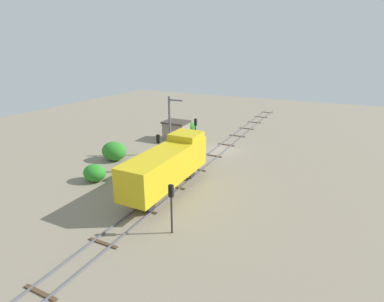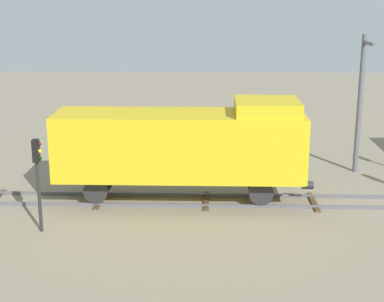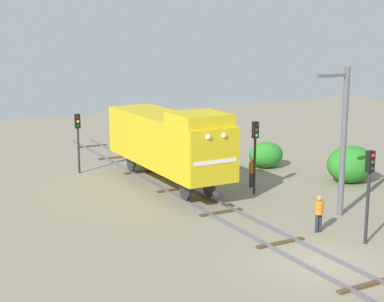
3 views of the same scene
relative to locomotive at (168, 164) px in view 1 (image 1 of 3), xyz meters
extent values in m
plane|color=gray|center=(0.00, -13.28, -2.77)|extent=(90.00, 90.00, 0.00)
cube|color=#595960|center=(-0.72, -13.28, -2.69)|extent=(0.10, 58.86, 0.16)
cube|color=#595960|center=(0.72, -13.28, -2.69)|extent=(0.10, 58.86, 0.16)
cube|color=#4C3823|center=(0.00, -40.26, -2.73)|extent=(2.40, 0.24, 0.09)
cube|color=#4C3823|center=(0.00, -35.36, -2.73)|extent=(2.40, 0.24, 0.09)
cube|color=#4C3823|center=(0.00, -30.45, -2.73)|extent=(2.40, 0.24, 0.09)
cube|color=#4C3823|center=(0.00, -25.55, -2.73)|extent=(2.40, 0.24, 0.09)
cube|color=#4C3823|center=(0.00, -20.64, -2.73)|extent=(2.40, 0.24, 0.09)
cube|color=#4C3823|center=(0.00, -15.74, -2.73)|extent=(2.40, 0.24, 0.09)
cube|color=#4C3823|center=(0.00, -10.83, -2.73)|extent=(2.40, 0.24, 0.09)
cube|color=#4C3823|center=(0.00, -5.93, -2.73)|extent=(2.40, 0.24, 0.09)
cube|color=#4C3823|center=(0.00, -1.02, -2.73)|extent=(2.40, 0.24, 0.09)
cube|color=#4C3823|center=(0.00, 3.88, -2.73)|extent=(2.40, 0.24, 0.09)
cube|color=#4C3823|center=(0.00, 8.79, -2.73)|extent=(2.40, 0.24, 0.09)
cube|color=#4C3823|center=(0.00, 13.69, -2.73)|extent=(2.40, 0.24, 0.09)
cube|color=gold|center=(0.00, 0.24, -0.06)|extent=(2.90, 11.00, 2.90)
cube|color=gold|center=(0.00, -3.66, 1.69)|extent=(2.75, 2.80, 0.60)
cube|color=gold|center=(0.00, -5.31, -0.06)|extent=(2.84, 0.10, 2.84)
cube|color=white|center=(0.00, -5.35, -0.26)|extent=(2.46, 0.06, 0.20)
sphere|color=white|center=(-0.45, -5.36, 1.04)|extent=(0.28, 0.28, 0.28)
sphere|color=white|center=(0.45, -5.36, 1.04)|extent=(0.28, 0.28, 0.28)
cylinder|color=#262628|center=(0.00, -5.61, -1.91)|extent=(0.36, 0.50, 0.36)
cylinder|color=#262628|center=(-0.72, -3.46, -2.06)|extent=(0.18, 1.10, 1.10)
cylinder|color=#262628|center=(0.72, -3.46, -2.06)|extent=(0.18, 1.10, 1.10)
cylinder|color=#262628|center=(-0.72, 3.94, -2.06)|extent=(0.18, 1.10, 1.10)
cylinder|color=#262628|center=(0.72, 3.94, -2.06)|extent=(0.18, 1.10, 1.10)
cylinder|color=#262628|center=(3.20, -12.53, -0.75)|extent=(0.14, 0.14, 4.05)
cube|color=black|center=(3.20, -12.53, 0.83)|extent=(0.32, 0.24, 0.90)
sphere|color=red|center=(3.20, -12.67, 1.10)|extent=(0.16, 0.16, 0.16)
sphere|color=#3C3306|center=(3.20, -12.67, 0.82)|extent=(0.16, 0.16, 0.16)
sphere|color=black|center=(3.20, -12.67, 0.54)|extent=(0.16, 0.16, 0.16)
cylinder|color=#262628|center=(3.40, -3.84, -0.73)|extent=(0.14, 0.14, 4.09)
cube|color=black|center=(3.40, -3.84, 0.87)|extent=(0.32, 0.24, 0.90)
sphere|color=#390606|center=(3.40, -3.98, 1.14)|extent=(0.16, 0.16, 0.16)
sphere|color=#3C3306|center=(3.40, -3.98, 0.86)|extent=(0.16, 0.16, 0.16)
sphere|color=green|center=(3.40, -3.98, 0.58)|extent=(0.16, 0.16, 0.16)
cylinder|color=#262628|center=(-3.60, 5.60, -0.87)|extent=(0.14, 0.14, 3.81)
cube|color=black|center=(-3.60, 5.60, 0.59)|extent=(0.32, 0.24, 0.90)
sphere|color=#390606|center=(-3.60, 5.46, 0.86)|extent=(0.16, 0.16, 0.16)
sphere|color=yellow|center=(-3.60, 5.46, 0.58)|extent=(0.16, 0.16, 0.16)
sphere|color=black|center=(-3.60, 5.46, 0.30)|extent=(0.16, 0.16, 0.16)
cylinder|color=#262B38|center=(2.30, -10.43, -2.35)|extent=(0.15, 0.15, 0.85)
cylinder|color=#262B38|center=(2.50, -10.43, -2.35)|extent=(0.15, 0.15, 0.85)
cylinder|color=orange|center=(2.40, -10.43, -1.61)|extent=(0.38, 0.38, 0.62)
sphere|color=tan|center=(2.40, -10.43, -1.19)|extent=(0.23, 0.23, 0.23)
cylinder|color=#262B38|center=(4.10, -2.45, -2.35)|extent=(0.15, 0.15, 0.85)
cylinder|color=#262B38|center=(4.30, -2.45, -2.35)|extent=(0.15, 0.15, 0.85)
cylinder|color=orange|center=(4.20, -2.45, -1.61)|extent=(0.38, 0.38, 0.62)
sphere|color=tan|center=(4.20, -2.45, -1.19)|extent=(0.23, 0.23, 0.23)
cylinder|color=#595960|center=(5.00, -8.98, 0.87)|extent=(0.28, 0.28, 7.28)
cube|color=#595960|center=(4.10, -8.98, 4.11)|extent=(1.80, 0.16, 0.16)
cube|color=gray|center=(7.50, -15.04, -1.52)|extent=(3.20, 2.60, 2.50)
cube|color=#3F3833|center=(7.50, -15.04, -0.15)|extent=(3.50, 2.90, 0.24)
cube|color=#2D2319|center=(7.50, -16.36, -1.82)|extent=(0.80, 0.06, 1.90)
ellipsoid|color=#2C8526|center=(7.50, -18.56, -1.72)|extent=(2.89, 2.36, 2.10)
ellipsoid|color=#2B8826|center=(7.79, 1.22, -1.91)|extent=(2.38, 1.94, 1.73)
ellipsoid|color=#2B8226|center=(9.99, -4.36, -1.66)|extent=(3.05, 2.49, 2.22)
camera|label=1|loc=(-13.08, 21.60, 9.87)|focal=28.00mm
camera|label=2|loc=(-25.45, -1.14, 6.57)|focal=55.00mm
camera|label=3|loc=(-14.63, -29.94, 6.12)|focal=55.00mm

